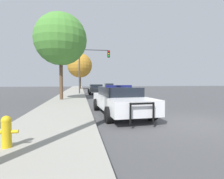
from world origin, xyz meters
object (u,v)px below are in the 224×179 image
tree_sidewalk_near (61,39)px  police_car (120,100)px  car_background_midblock (96,89)px  tree_sidewalk_far (80,65)px  car_background_oncoming (109,86)px  traffic_light (91,62)px  fire_hydrant (7,131)px

tree_sidewalk_near → police_car: bearing=-63.0°
car_background_midblock → tree_sidewalk_far: (-2.07, 15.35, 4.43)m
car_background_oncoming → tree_sidewalk_far: (-5.85, 3.19, 4.43)m
car_background_midblock → tree_sidewalk_near: size_ratio=0.62×
traffic_light → tree_sidewalk_near: size_ratio=0.80×
police_car → traffic_light: 14.53m
police_car → tree_sidewalk_near: size_ratio=0.74×
traffic_light → tree_sidewalk_far: bearing=95.3°
fire_hydrant → car_background_oncoming: 31.80m
car_background_oncoming → car_background_midblock: bearing=74.6°
police_car → car_background_oncoming: (3.89, 26.85, -0.04)m
police_car → tree_sidewalk_near: 8.77m
fire_hydrant → traffic_light: 18.79m
police_car → traffic_light: size_ratio=0.93×
car_background_midblock → tree_sidewalk_far: size_ratio=0.58×
traffic_light → car_background_midblock: size_ratio=1.29×
fire_hydrant → car_background_midblock: size_ratio=0.16×
fire_hydrant → car_background_midblock: 19.11m
police_car → tree_sidewalk_near: tree_sidewalk_near is taller
police_car → car_background_oncoming: 27.13m
fire_hydrant → tree_sidewalk_far: size_ratio=0.09×
police_car → fire_hydrant: (-3.52, -4.08, -0.22)m
car_background_oncoming → car_background_midblock: size_ratio=0.91×
car_background_oncoming → tree_sidewalk_far: size_ratio=0.52×
traffic_light → tree_sidewalk_near: 7.97m
car_background_midblock → fire_hydrant: bearing=-101.2°
police_car → fire_hydrant: bearing=45.6°
tree_sidewalk_far → tree_sidewalk_near: bearing=-93.7°
traffic_light → tree_sidewalk_near: bearing=-111.9°
traffic_light → car_background_oncoming: size_ratio=1.42×
tree_sidewalk_far → traffic_light: bearing=-84.7°
traffic_light → car_background_midblock: traffic_light is taller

